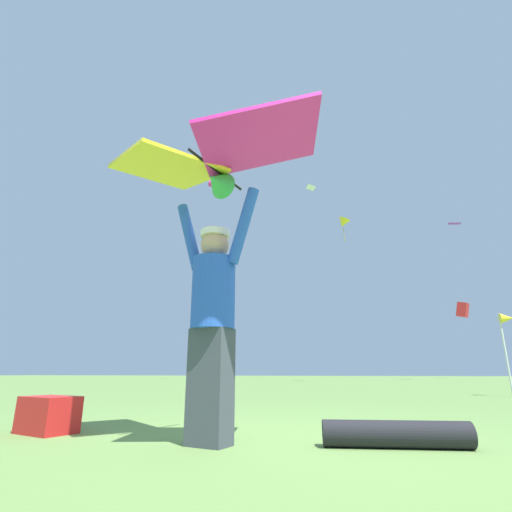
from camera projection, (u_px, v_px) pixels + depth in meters
name	position (u px, v px, depth m)	size (l,w,h in m)	color
ground_plane	(269.00, 443.00, 2.87)	(120.00, 120.00, 0.00)	#608442
kite_flyer_person	(213.00, 313.00, 3.03)	(0.81, 0.41, 1.92)	#424751
held_stunt_kite	(211.00, 160.00, 3.32)	(2.06, 1.30, 0.43)	black
distant_kite_yellow_far_center	(343.00, 223.00, 23.21)	(1.02, 0.95, 1.62)	yellow
distant_kite_magenta_mid_left	(214.00, 181.00, 31.68)	(0.99, 0.96, 1.13)	#DB2393
distant_kite_white_high_right	(311.00, 187.00, 36.65)	(0.90, 0.91, 0.37)	white
distant_kite_red_mid_right	(463.00, 310.00, 34.56)	(1.29, 1.18, 1.40)	red
distant_kite_purple_low_right	(454.00, 223.00, 29.39)	(1.22, 1.22, 0.29)	purple
cooler_box	(48.00, 415.00, 3.37)	(0.48, 0.32, 0.30)	red
spare_kite_bag	(396.00, 434.00, 2.71)	(0.18, 0.18, 1.00)	black
marker_flag	(506.00, 324.00, 8.76)	(0.30, 0.24, 1.79)	silver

